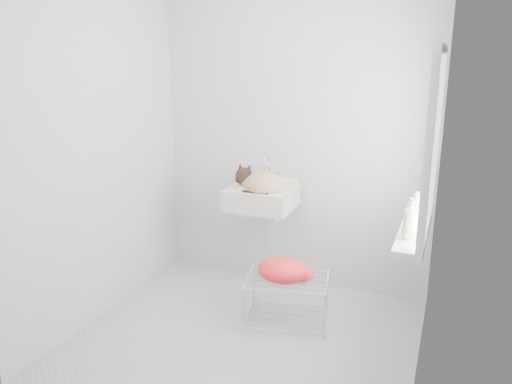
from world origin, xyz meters
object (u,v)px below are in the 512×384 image
at_px(bottle_b, 411,231).
at_px(bottle_a, 409,239).
at_px(cat, 262,183).
at_px(bottle_c, 415,219).
at_px(sink, 261,188).
at_px(wire_rack, 286,303).

bearing_deg(bottle_b, bottle_a, -90.00).
relative_size(cat, bottle_c, 2.46).
xyz_separation_m(sink, wire_rack, (0.36, -0.44, -0.70)).
xyz_separation_m(bottle_a, bottle_c, (0.00, 0.38, 0.00)).
distance_m(sink, bottle_a, 1.39).
bearing_deg(bottle_b, bottle_c, 90.00).
height_order(cat, wire_rack, cat).
xyz_separation_m(wire_rack, bottle_c, (0.81, 0.06, 0.70)).
relative_size(cat, wire_rack, 0.79).
bearing_deg(wire_rack, sink, 129.49).
bearing_deg(bottle_c, bottle_b, -90.00).
xyz_separation_m(sink, bottle_c, (1.17, -0.37, 0.00)).
height_order(cat, bottle_a, cat).
relative_size(sink, wire_rack, 0.91).
relative_size(wire_rack, bottle_a, 2.79).
height_order(bottle_a, bottle_b, bottle_a).
bearing_deg(bottle_b, sink, 152.25).
distance_m(bottle_a, bottle_c, 0.38).
relative_size(bottle_a, bottle_c, 1.11).
relative_size(sink, bottle_b, 3.03).
distance_m(sink, wire_rack, 0.90).
bearing_deg(wire_rack, bottle_b, -12.47).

